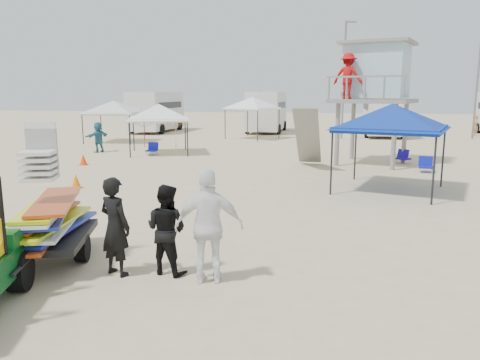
% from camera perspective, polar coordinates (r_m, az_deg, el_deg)
% --- Properties ---
extents(ground, '(140.00, 140.00, 0.00)m').
position_cam_1_polar(ground, '(7.94, -8.05, -13.09)').
color(ground, beige).
rests_on(ground, ground).
extents(surf_trailer, '(1.92, 2.71, 2.34)m').
position_cam_1_polar(surf_trailer, '(9.46, -22.48, -3.82)').
color(surf_trailer, black).
rests_on(surf_trailer, ground).
extents(man_left, '(0.75, 0.63, 1.76)m').
position_cam_1_polar(man_left, '(8.48, -14.99, -5.49)').
color(man_left, black).
rests_on(man_left, ground).
extents(man_mid, '(0.91, 0.78, 1.61)m').
position_cam_1_polar(man_mid, '(8.39, -8.96, -5.95)').
color(man_mid, black).
rests_on(man_mid, ground).
extents(man_right, '(1.22, 0.72, 1.95)m').
position_cam_1_polar(man_right, '(7.86, -3.79, -5.69)').
color(man_right, white).
rests_on(man_right, ground).
extents(lifeguard_tower, '(4.13, 4.13, 5.26)m').
position_cam_1_polar(lifeguard_tower, '(21.89, 15.82, 12.13)').
color(lifeguard_tower, gray).
rests_on(lifeguard_tower, ground).
extents(canopy_blue, '(3.91, 3.91, 3.24)m').
position_cam_1_polar(canopy_blue, '(15.92, 18.10, 8.33)').
color(canopy_blue, black).
rests_on(canopy_blue, ground).
extents(canopy_white_a, '(3.87, 3.87, 3.02)m').
position_cam_1_polar(canopy_white_a, '(25.10, -9.93, 8.80)').
color(canopy_white_a, black).
rests_on(canopy_white_a, ground).
extents(canopy_white_b, '(3.52, 3.52, 3.08)m').
position_cam_1_polar(canopy_white_b, '(31.81, -15.16, 9.06)').
color(canopy_white_b, black).
rests_on(canopy_white_b, ground).
extents(canopy_white_c, '(3.82, 3.82, 3.31)m').
position_cam_1_polar(canopy_white_c, '(32.96, 1.52, 9.84)').
color(canopy_white_c, black).
rests_on(canopy_white_c, ground).
extents(umbrella_a, '(2.08, 2.11, 1.58)m').
position_cam_1_polar(umbrella_a, '(28.30, -11.65, 5.51)').
color(umbrella_a, '#BC3A14').
rests_on(umbrella_a, ground).
extents(umbrella_b, '(2.34, 2.35, 1.63)m').
position_cam_1_polar(umbrella_b, '(27.43, -7.83, 5.54)').
color(umbrella_b, orange).
rests_on(umbrella_b, ground).
extents(cone_near, '(0.34, 0.34, 0.50)m').
position_cam_1_polar(cone_near, '(16.69, -19.37, -0.12)').
color(cone_near, orange).
rests_on(cone_near, ground).
extents(cone_far, '(0.34, 0.34, 0.50)m').
position_cam_1_polar(cone_far, '(22.03, -18.57, 2.39)').
color(cone_far, '#FC4107').
rests_on(cone_far, ground).
extents(beach_chair_a, '(0.57, 0.61, 0.64)m').
position_cam_1_polar(beach_chair_a, '(24.88, -10.63, 3.78)').
color(beach_chair_a, '#1018B7').
rests_on(beach_chair_a, ground).
extents(beach_chair_b, '(0.62, 0.66, 0.64)m').
position_cam_1_polar(beach_chair_b, '(20.44, 21.72, 1.76)').
color(beach_chair_b, '#0E169E').
rests_on(beach_chair_b, ground).
extents(beach_chair_c, '(0.73, 0.84, 0.64)m').
position_cam_1_polar(beach_chair_c, '(22.70, 19.27, 2.73)').
color(beach_chair_c, '#1C0D92').
rests_on(beach_chair_c, ground).
extents(rv_far_left, '(2.64, 6.80, 3.25)m').
position_cam_1_polar(rv_far_left, '(39.61, -10.18, 8.41)').
color(rv_far_left, silver).
rests_on(rv_far_left, ground).
extents(rv_mid_left, '(2.65, 6.50, 3.25)m').
position_cam_1_polar(rv_mid_left, '(38.75, 3.29, 8.52)').
color(rv_mid_left, silver).
rests_on(rv_mid_left, ground).
extents(rv_mid_right, '(2.64, 7.00, 3.25)m').
position_cam_1_polar(rv_mid_right, '(37.03, 17.00, 7.98)').
color(rv_mid_right, silver).
rests_on(rv_mid_right, ground).
extents(light_pole_left, '(0.14, 0.14, 8.00)m').
position_cam_1_polar(light_pole_left, '(33.86, 12.53, 11.72)').
color(light_pole_left, slate).
rests_on(light_pole_left, ground).
extents(light_pole_right, '(0.14, 0.14, 8.00)m').
position_cam_1_polar(light_pole_right, '(36.61, 26.97, 10.74)').
color(light_pole_right, slate).
rests_on(light_pole_right, ground).
extents(distant_beachgoers, '(23.54, 15.51, 1.64)m').
position_cam_1_polar(distant_beachgoers, '(27.57, -4.78, 5.62)').
color(distant_beachgoers, '#C9834B').
rests_on(distant_beachgoers, ground).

